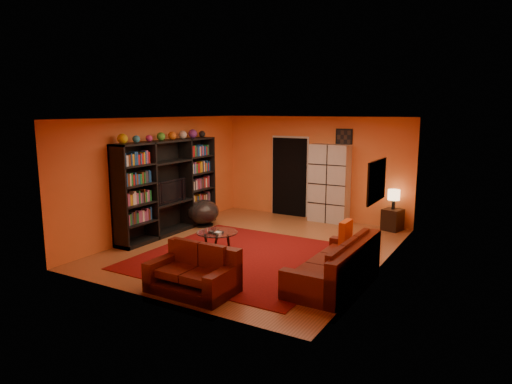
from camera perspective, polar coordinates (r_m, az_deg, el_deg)
The scene contains 20 objects.
floor at distance 9.36m, azimuth 0.02°, elevation -6.91°, with size 6.00×6.00×0.00m, color brown.
ceiling at distance 8.95m, azimuth 0.02°, elevation 9.21°, with size 6.00×6.00×0.00m, color white.
wall_back at distance 11.73m, azimuth 7.39°, elevation 3.00°, with size 6.00×6.00×0.00m, color orange.
wall_front at distance 6.69m, azimuth -12.97°, elevation -2.64°, with size 6.00×6.00×0.00m, color orange.
wall_left at distance 10.53m, azimuth -11.85°, elevation 2.04°, with size 6.00×6.00×0.00m, color orange.
wall_right at distance 8.13m, azimuth 15.47°, elevation -0.49°, with size 6.00×6.00×0.00m, color orange.
rug at distance 8.74m, azimuth -1.73°, elevation -8.14°, with size 3.60×3.60×0.01m, color #5A0A0A.
doorway at distance 12.02m, azimuth 4.21°, elevation 1.88°, with size 0.95×0.10×2.04m, color black.
wall_art_right at distance 7.80m, azimuth 14.86°, elevation 1.33°, with size 0.03×1.00×0.70m, color black.
wall_art_back at distance 11.38m, azimuth 10.94°, elevation 6.47°, with size 0.42×0.03×0.52m, color black.
entertainment_unit at distance 10.42m, azimuth -10.87°, elevation 0.60°, with size 0.45×3.00×2.10m, color black.
tv at distance 10.35m, azimuth -10.87°, elevation 0.14°, with size 0.12×0.90×0.52m, color black.
sofa at distance 7.53m, azimuth 10.34°, elevation -9.14°, with size 0.91×2.18×0.85m.
loveseat at distance 7.20m, azimuth -7.59°, elevation -9.95°, with size 1.33×0.81×0.85m.
throw_pillow at distance 8.23m, azimuth 11.15°, elevation -4.97°, with size 0.12×0.42×0.42m, color #EB551A.
coffee_table at distance 8.99m, azimuth -4.88°, elevation -5.28°, with size 0.80×0.80×0.40m.
storage_cabinet at distance 11.42m, azimuth 9.17°, elevation 1.06°, with size 0.97×0.43×1.93m, color #B8B2AA.
bowl_chair at distance 11.06m, azimuth -6.68°, elevation -2.50°, with size 0.78×0.78×0.63m.
side_table at distance 11.06m, azimuth 16.69°, elevation -3.33°, with size 0.40×0.40×0.50m, color black.
table_lamp at distance 10.94m, azimuth 16.85°, elevation -0.42°, with size 0.27×0.27×0.46m.
Camera 1 is at (4.48, -7.75, 2.76)m, focal length 32.00 mm.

